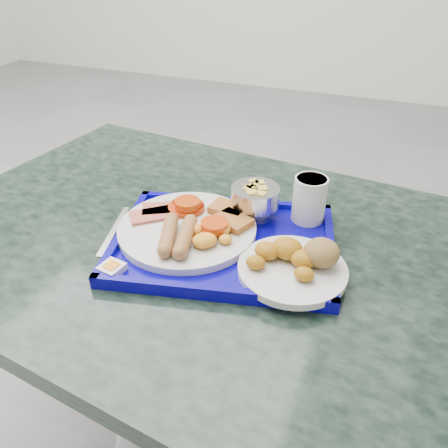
% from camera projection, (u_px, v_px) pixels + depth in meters
% --- Properties ---
extents(floor, '(6.00, 6.00, 0.00)m').
position_uv_depth(floor, '(57.00, 258.00, 2.01)').
color(floor, gray).
rests_on(floor, ground).
extents(table, '(1.26, 0.92, 0.74)m').
position_uv_depth(table, '(208.00, 306.00, 0.97)').
color(table, slate).
rests_on(table, floor).
extents(tray, '(0.47, 0.38, 0.02)m').
position_uv_depth(tray, '(224.00, 244.00, 0.83)').
color(tray, '#090392').
rests_on(tray, table).
extents(main_plate, '(0.27, 0.27, 0.04)m').
position_uv_depth(main_plate, '(191.00, 227.00, 0.84)').
color(main_plate, silver).
rests_on(main_plate, tray).
extents(bread_plate, '(0.19, 0.19, 0.06)m').
position_uv_depth(bread_plate, '(296.00, 262.00, 0.74)').
color(bread_plate, silver).
rests_on(bread_plate, tray).
extents(fruit_bowl, '(0.10, 0.10, 0.07)m').
position_uv_depth(fruit_bowl, '(255.00, 197.00, 0.88)').
color(fruit_bowl, '#AEAEB0').
rests_on(fruit_bowl, tray).
extents(juice_cup, '(0.07, 0.07, 0.09)m').
position_uv_depth(juice_cup, '(310.00, 198.00, 0.86)').
color(juice_cup, silver).
rests_on(juice_cup, tray).
extents(spoon, '(0.03, 0.15, 0.01)m').
position_uv_depth(spoon, '(142.00, 220.00, 0.88)').
color(spoon, '#AEAEB0').
rests_on(spoon, tray).
extents(knife, '(0.06, 0.17, 0.00)m').
position_uv_depth(knife, '(114.00, 231.00, 0.85)').
color(knife, '#AEAEB0').
rests_on(knife, tray).
extents(jam_packet, '(0.04, 0.04, 0.02)m').
position_uv_depth(jam_packet, '(112.00, 268.00, 0.75)').
color(jam_packet, white).
rests_on(jam_packet, tray).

